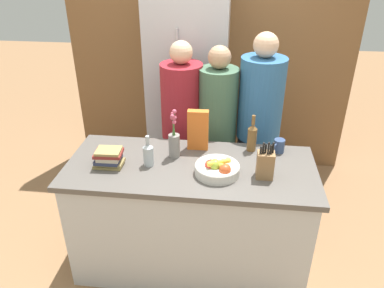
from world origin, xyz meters
TOP-DOWN VIEW (x-y plane):
  - ground_plane at (0.00, 0.00)m, footprint 14.00×14.00m
  - kitchen_island at (0.00, 0.00)m, footprint 1.75×0.75m
  - back_wall_wood at (0.00, 1.68)m, footprint 2.95×0.12m
  - refrigerator at (-0.18, 1.32)m, footprint 0.76×0.62m
  - fruit_bowl at (0.19, -0.09)m, footprint 0.30×0.30m
  - knife_block at (0.50, -0.09)m, footprint 0.11×0.09m
  - flower_vase at (-0.13, 0.11)m, footprint 0.08×0.08m
  - cereal_box at (0.03, 0.25)m, footprint 0.15×0.06m
  - coffee_mug at (0.62, 0.27)m, footprint 0.09×0.11m
  - book_stack at (-0.56, -0.07)m, footprint 0.20×0.16m
  - bottle_oil at (-0.29, -0.03)m, footprint 0.07×0.07m
  - bottle_vinegar at (0.42, 0.27)m, footprint 0.07×0.07m
  - person_at_sink at (-0.16, 0.70)m, footprint 0.35×0.35m
  - person_in_blue at (0.15, 0.67)m, footprint 0.33×0.33m
  - person_in_red_tee at (0.50, 0.69)m, footprint 0.36×0.36m

SIDE VIEW (x-z plane):
  - ground_plane at x=0.00m, z-range 0.00..0.00m
  - kitchen_island at x=0.00m, z-range 0.00..0.90m
  - person_in_blue at x=0.15m, z-range 0.10..1.67m
  - person_at_sink at x=-0.16m, z-range 0.09..1.69m
  - person_in_red_tee at x=0.50m, z-range 0.10..1.78m
  - fruit_bowl at x=0.19m, z-range 0.89..1.00m
  - coffee_mug at x=0.62m, z-range 0.90..1.00m
  - book_stack at x=-0.56m, z-range 0.90..1.03m
  - refrigerator at x=-0.18m, z-range 0.00..1.97m
  - bottle_oil at x=-0.29m, z-range 0.87..1.10m
  - knife_block at x=0.50m, z-range 0.86..1.13m
  - bottle_vinegar at x=0.42m, z-range 0.87..1.15m
  - flower_vase at x=-0.13m, z-range 0.84..1.20m
  - cereal_box at x=0.03m, z-range 0.90..1.20m
  - back_wall_wood at x=0.00m, z-range 0.00..2.60m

